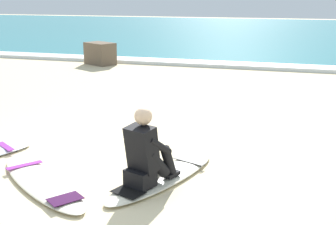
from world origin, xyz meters
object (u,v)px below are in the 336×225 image
Objects in this scene: surfer_seated at (147,154)px; surfboard_spare_near at (42,182)px; surfboard_main at (163,177)px; shoreline_rock at (100,54)px.

surfboard_spare_near is at bearing -167.02° from surfer_seated.
surfer_seated is at bearing -109.11° from surfboard_main.
surfer_seated is 0.47× the size of surfboard_spare_near.
surfboard_main is at bearing 70.89° from surfer_seated.
surfboard_main is 2.24× the size of surfer_seated.
surfboard_spare_near is (-1.37, -0.60, -0.00)m from surfboard_main.
shoreline_rock is (-3.53, 9.09, 0.33)m from surfboard_spare_near.
shoreline_rock reaches higher than surfboard_main.
surfboard_spare_near is 2.03× the size of shoreline_rock.
surfer_seated reaches higher than surfboard_spare_near.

